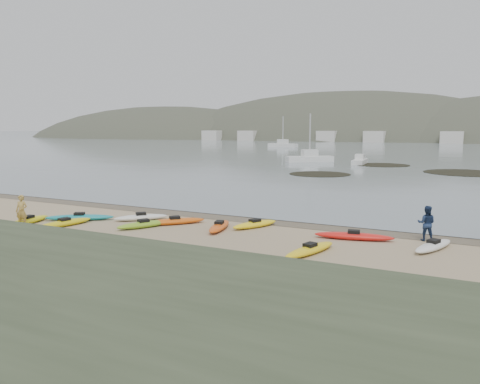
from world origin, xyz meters
The scene contains 9 objects.
ground centered at (0.00, 0.00, 0.00)m, with size 600.00×600.00×0.00m, color tan.
wet_sand centered at (0.00, -0.30, 0.00)m, with size 60.00×60.00×0.00m, color brown.
water centered at (0.00, 300.00, 0.01)m, with size 1200.00×1200.00×0.00m, color slate.
kayaks centered at (-0.65, -4.35, 0.17)m, with size 21.86×7.68×0.34m.
person_west centered at (-9.16, -7.71, 0.86)m, with size 0.63×0.41×1.72m, color #B09046.
person_east centered at (10.43, -1.32, 0.83)m, with size 0.81×0.63×1.67m, color navy.
kelp_mats centered at (4.68, 35.69, 0.03)m, with size 22.96×23.71×0.04m.
moored_boats centered at (6.85, 83.35, 0.55)m, with size 83.69×79.85×1.25m.
far_town centered at (6.00, 145.00, 2.00)m, with size 199.00×5.00×4.00m.
Camera 1 is at (12.28, -24.37, 5.27)m, focal length 35.00 mm.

